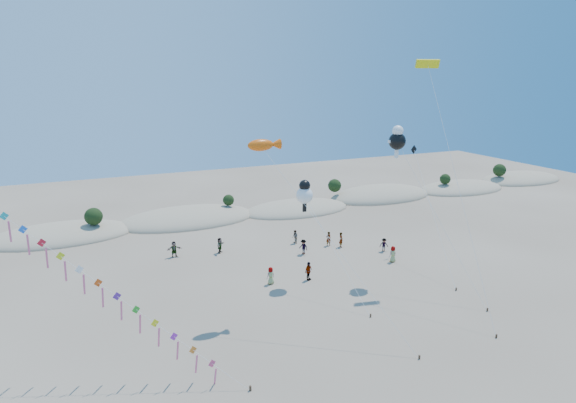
% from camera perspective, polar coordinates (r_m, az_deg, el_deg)
% --- Properties ---
extents(dune_ridge, '(145.30, 11.49, 5.57)m').
position_cam_1_polar(dune_ridge, '(68.19, -10.93, -2.04)').
color(dune_ridge, tan).
rests_on(dune_ridge, ground).
extents(kite_train, '(23.18, 15.92, 18.91)m').
position_cam_1_polar(kite_train, '(35.35, -28.66, -3.27)').
color(kite_train, '#3F2D1E').
rests_on(kite_train, ground).
extents(fish_kite, '(8.39, 12.73, 14.55)m').
position_cam_1_polar(fish_kite, '(38.92, -2.78, 6.65)').
color(fish_kite, '#3F2D1E').
rests_on(fish_kite, ground).
extents(cartoon_kite_low, '(2.59, 10.12, 10.00)m').
position_cam_1_polar(cartoon_kite_low, '(45.33, 1.99, 0.97)').
color(cartoon_kite_low, '#3F2D1E').
rests_on(cartoon_kite_low, ground).
extents(cartoon_kite_high, '(3.59, 11.44, 14.89)m').
position_cam_1_polar(cartoon_kite_high, '(47.45, 12.84, 7.19)').
color(cartoon_kite_high, '#3F2D1E').
rests_on(cartoon_kite_high, ground).
extents(parafoil_kite, '(3.75, 13.95, 20.93)m').
position_cam_1_polar(parafoil_kite, '(47.80, 16.33, 14.90)').
color(parafoil_kite, '#3F2D1E').
rests_on(parafoil_kite, ground).
extents(dark_kite, '(3.87, 11.93, 11.98)m').
position_cam_1_polar(dark_kite, '(53.32, 15.82, 2.11)').
color(dark_kite, '#3F2D1E').
rests_on(dark_kite, ground).
extents(beachgoers, '(23.66, 12.32, 1.88)m').
position_cam_1_polar(beachgoers, '(53.16, -0.31, -5.76)').
color(beachgoers, slate).
rests_on(beachgoers, ground).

